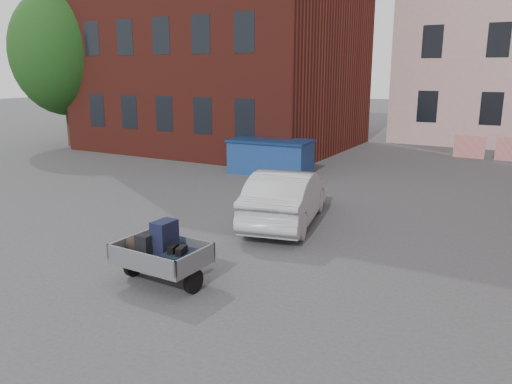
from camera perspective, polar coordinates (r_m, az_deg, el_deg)
The scene contains 8 objects.
ground at distance 10.86m, azimuth 0.08°, elevation -6.79°, with size 120.00×120.00×0.00m, color #38383A.
building_brick at distance 26.15m, azimuth -3.51°, elevation 20.72°, with size 12.00×10.00×14.00m, color #591E16.
far_building at distance 39.71m, azimuth -10.02°, elevation 13.81°, with size 6.00×6.00×8.00m, color maroon.
tree at distance 27.58m, azimuth -21.10°, elevation 15.69°, with size 5.28×5.28×8.30m.
barriers at distance 24.13m, azimuth 27.21°, elevation 4.33°, with size 4.70×0.18×1.00m.
trailer at distance 9.23m, azimuth -10.81°, elevation -6.81°, with size 1.64×1.83×1.20m.
dumpster at distance 18.89m, azimuth 1.70°, elevation 4.10°, with size 3.18×1.80×1.29m.
silver_car at distance 12.71m, azimuth 3.52°, elevation -0.50°, with size 1.45×4.17×1.37m, color #B2B5BA.
Camera 1 is at (4.95, -8.89, 3.81)m, focal length 35.00 mm.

